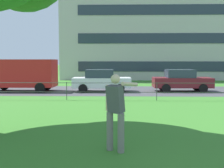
# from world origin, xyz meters

# --- Properties ---
(street_strip) EXTENTS (80.00, 6.73, 0.01)m
(street_strip) POSITION_xyz_m (0.00, 19.38, 0.00)
(street_strip) COLOR #424247
(street_strip) RESTS_ON ground
(park_fence) EXTENTS (39.18, 0.04, 1.00)m
(park_fence) POSITION_xyz_m (-0.00, 14.30, 0.67)
(park_fence) COLOR #333833
(park_fence) RESTS_ON ground
(person_thrower) EXTENTS (0.79, 0.66, 1.83)m
(person_thrower) POSITION_xyz_m (-2.09, 5.72, 0.99)
(person_thrower) COLOR slate
(person_thrower) RESTS_ON ground
(panel_van_far_right) EXTENTS (5.00, 2.11, 2.24)m
(panel_van_far_right) POSITION_xyz_m (-9.03, 18.67, 1.27)
(panel_van_far_right) COLOR red
(panel_van_far_right) RESTS_ON ground
(car_white_right) EXTENTS (4.06, 1.92, 1.54)m
(car_white_right) POSITION_xyz_m (-3.29, 18.62, 0.78)
(car_white_right) COLOR silver
(car_white_right) RESTS_ON ground
(car_maroon_center) EXTENTS (4.02, 1.86, 1.54)m
(car_maroon_center) POSITION_xyz_m (2.30, 18.84, 0.78)
(car_maroon_center) COLOR maroon
(car_maroon_center) RESTS_ON ground
(apartment_building_background) EXTENTS (26.61, 10.47, 12.62)m
(apartment_building_background) POSITION_xyz_m (4.49, 35.15, 6.32)
(apartment_building_background) COLOR #B7B2AD
(apartment_building_background) RESTS_ON ground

